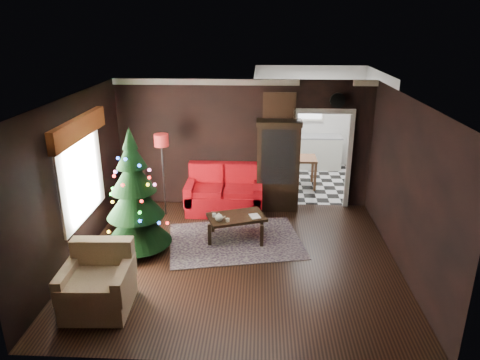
{
  "coord_description": "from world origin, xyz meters",
  "views": [
    {
      "loc": [
        0.38,
        -6.8,
        3.95
      ],
      "look_at": [
        0.0,
        0.9,
        1.15
      ],
      "focal_mm": 33.02,
      "sensor_mm": 36.0,
      "label": 1
    }
  ],
  "objects_px": {
    "loveseat": "(224,190)",
    "coffee_table": "(236,227)",
    "kitchen_table": "(301,172)",
    "teapot": "(219,217)",
    "curio_cabinet": "(278,168)",
    "armchair": "(97,281)",
    "christmas_tree": "(135,196)",
    "floor_lamp": "(164,178)",
    "wall_clock": "(337,100)"
  },
  "relations": [
    {
      "from": "coffee_table",
      "to": "kitchen_table",
      "type": "bearing_deg",
      "value": 63.67
    },
    {
      "from": "loveseat",
      "to": "armchair",
      "type": "relative_size",
      "value": 1.75
    },
    {
      "from": "loveseat",
      "to": "armchair",
      "type": "height_order",
      "value": "loveseat"
    },
    {
      "from": "curio_cabinet",
      "to": "floor_lamp",
      "type": "relative_size",
      "value": 1.01
    },
    {
      "from": "armchair",
      "to": "coffee_table",
      "type": "relative_size",
      "value": 0.93
    },
    {
      "from": "loveseat",
      "to": "curio_cabinet",
      "type": "height_order",
      "value": "curio_cabinet"
    },
    {
      "from": "loveseat",
      "to": "armchair",
      "type": "xyz_separation_m",
      "value": [
        -1.52,
        -3.55,
        -0.04
      ]
    },
    {
      "from": "floor_lamp",
      "to": "coffee_table",
      "type": "relative_size",
      "value": 1.81
    },
    {
      "from": "kitchen_table",
      "to": "armchair",
      "type": "bearing_deg",
      "value": -122.55
    },
    {
      "from": "teapot",
      "to": "kitchen_table",
      "type": "height_order",
      "value": "kitchen_table"
    },
    {
      "from": "armchair",
      "to": "wall_clock",
      "type": "bearing_deg",
      "value": 43.09
    },
    {
      "from": "coffee_table",
      "to": "kitchen_table",
      "type": "relative_size",
      "value": 1.39
    },
    {
      "from": "armchair",
      "to": "wall_clock",
      "type": "relative_size",
      "value": 3.03
    },
    {
      "from": "curio_cabinet",
      "to": "armchair",
      "type": "relative_size",
      "value": 1.96
    },
    {
      "from": "loveseat",
      "to": "wall_clock",
      "type": "relative_size",
      "value": 5.31
    },
    {
      "from": "floor_lamp",
      "to": "kitchen_table",
      "type": "relative_size",
      "value": 2.52
    },
    {
      "from": "loveseat",
      "to": "kitchen_table",
      "type": "height_order",
      "value": "loveseat"
    },
    {
      "from": "armchair",
      "to": "coffee_table",
      "type": "distance_m",
      "value": 2.93
    },
    {
      "from": "curio_cabinet",
      "to": "christmas_tree",
      "type": "xyz_separation_m",
      "value": [
        -2.58,
        -1.99,
        0.1
      ]
    },
    {
      "from": "kitchen_table",
      "to": "loveseat",
      "type": "bearing_deg",
      "value": -137.49
    },
    {
      "from": "armchair",
      "to": "kitchen_table",
      "type": "height_order",
      "value": "armchair"
    },
    {
      "from": "loveseat",
      "to": "teapot",
      "type": "height_order",
      "value": "loveseat"
    },
    {
      "from": "wall_clock",
      "to": "floor_lamp",
      "type": "bearing_deg",
      "value": -170.11
    },
    {
      "from": "kitchen_table",
      "to": "floor_lamp",
      "type": "bearing_deg",
      "value": -148.4
    },
    {
      "from": "floor_lamp",
      "to": "coffee_table",
      "type": "xyz_separation_m",
      "value": [
        1.59,
        -1.07,
        -0.58
      ]
    },
    {
      "from": "armchair",
      "to": "kitchen_table",
      "type": "relative_size",
      "value": 1.29
    },
    {
      "from": "christmas_tree",
      "to": "kitchen_table",
      "type": "distance_m",
      "value": 4.75
    },
    {
      "from": "wall_clock",
      "to": "armchair",
      "type": "bearing_deg",
      "value": -134.41
    },
    {
      "from": "christmas_tree",
      "to": "armchair",
      "type": "bearing_deg",
      "value": -93.07
    },
    {
      "from": "loveseat",
      "to": "kitchen_table",
      "type": "distance_m",
      "value": 2.45
    },
    {
      "from": "loveseat",
      "to": "armchair",
      "type": "bearing_deg",
      "value": -113.18
    },
    {
      "from": "floor_lamp",
      "to": "coffee_table",
      "type": "height_order",
      "value": "floor_lamp"
    },
    {
      "from": "loveseat",
      "to": "wall_clock",
      "type": "height_order",
      "value": "wall_clock"
    },
    {
      "from": "armchair",
      "to": "coffee_table",
      "type": "bearing_deg",
      "value": 47.93
    },
    {
      "from": "floor_lamp",
      "to": "christmas_tree",
      "type": "distance_m",
      "value": 1.57
    },
    {
      "from": "coffee_table",
      "to": "wall_clock",
      "type": "height_order",
      "value": "wall_clock"
    },
    {
      "from": "coffee_table",
      "to": "armchair",
      "type": "bearing_deg",
      "value": -129.56
    },
    {
      "from": "loveseat",
      "to": "kitchen_table",
      "type": "xyz_separation_m",
      "value": [
        1.8,
        1.65,
        -0.12
      ]
    },
    {
      "from": "coffee_table",
      "to": "teapot",
      "type": "relative_size",
      "value": 6.39
    },
    {
      "from": "loveseat",
      "to": "christmas_tree",
      "type": "height_order",
      "value": "christmas_tree"
    },
    {
      "from": "floor_lamp",
      "to": "wall_clock",
      "type": "height_order",
      "value": "wall_clock"
    },
    {
      "from": "christmas_tree",
      "to": "coffee_table",
      "type": "distance_m",
      "value": 2.0
    },
    {
      "from": "loveseat",
      "to": "floor_lamp",
      "type": "relative_size",
      "value": 0.9
    },
    {
      "from": "armchair",
      "to": "wall_clock",
      "type": "xyz_separation_m",
      "value": [
        3.87,
        3.95,
        1.92
      ]
    },
    {
      "from": "loveseat",
      "to": "coffee_table",
      "type": "bearing_deg",
      "value": -75.3
    },
    {
      "from": "curio_cabinet",
      "to": "teapot",
      "type": "relative_size",
      "value": 11.61
    },
    {
      "from": "floor_lamp",
      "to": "christmas_tree",
      "type": "bearing_deg",
      "value": -96.38
    },
    {
      "from": "loveseat",
      "to": "teapot",
      "type": "xyz_separation_m",
      "value": [
        0.03,
        -1.55,
        0.06
      ]
    },
    {
      "from": "floor_lamp",
      "to": "coffee_table",
      "type": "distance_m",
      "value": 2.01
    },
    {
      "from": "armchair",
      "to": "teapot",
      "type": "distance_m",
      "value": 2.54
    }
  ]
}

